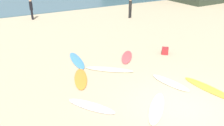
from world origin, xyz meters
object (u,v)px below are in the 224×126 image
Objects in this scene: surfboard_3 at (91,106)px; surfboard_6 at (77,60)px; surfboard_0 at (157,108)px; beachgoer_near at (130,7)px; surfboard_1 at (109,69)px; surfboard_7 at (208,88)px; beachgoer_mid at (31,8)px; surfboard_2 at (170,83)px; surfboard_4 at (127,57)px; beach_cooler at (165,51)px; surfboard_5 at (81,79)px.

surfboard_3 is 0.85× the size of surfboard_6.
beachgoer_near reaches higher than surfboard_0.
surfboard_1 is 4.80m from surfboard_7.
beachgoer_mid reaches higher than beachgoer_near.
surfboard_1 is at bearing 113.67° from surfboard_2.
beachgoer_near is (7.01, 12.66, 0.94)m from surfboard_0.
surfboard_4 is 2.41m from beach_cooler.
beachgoer_mid is at bearing -39.91° from surfboard_0.
surfboard_5 is 0.88× the size of surfboard_6.
surfboard_2 is 1.65m from surfboard_7.
surfboard_2 is 3.86× the size of beach_cooler.
surfboard_5 is 1.23× the size of beachgoer_near.
surfboard_1 is 1.22× the size of surfboard_2.
surfboard_0 is 4.02m from surfboard_5.
beachgoer_mid reaches higher than surfboard_6.
beach_cooler is (2.34, -0.58, 0.13)m from surfboard_4.
surfboard_5 is at bearing 134.55° from surfboard_2.
beachgoer_near is at bearing 70.51° from beach_cooler.
beachgoer_near is at bearing -86.32° from surfboard_4.
surfboard_3 is at bearing -19.90° from surfboard_7.
surfboard_2 is 3.70m from beach_cooler.
surfboard_2 is at bearing 129.30° from surfboard_6.
surfboard_3 is (-2.20, -2.55, -0.00)m from surfboard_1.
beachgoer_mid is (0.62, 12.82, 0.99)m from surfboard_5.
beach_cooler is at bearing 42.49° from surfboard_2.
beach_cooler is (5.03, -1.54, 0.13)m from surfboard_6.
beach_cooler reaches higher than surfboard_3.
surfboard_0 is at bearing 108.47° from surfboard_4.
surfboard_6 is 6.94m from surfboard_7.
surfboard_0 is at bearing 134.88° from surfboard_5.
surfboard_3 is 6.85m from beach_cooler.
surfboard_0 is 1.08× the size of surfboard_2.
beachgoer_near is 8.96m from beach_cooler.
beachgoer_near is (5.32, 7.84, 0.94)m from surfboard_4.
surfboard_7 is (1.12, -1.21, -0.01)m from surfboard_2.
surfboard_2 is 1.18× the size of beachgoer_near.
surfboard_4 is 12.02m from beachgoer_mid.
surfboard_0 is 1.22× the size of beachgoer_mid.
surfboard_0 is 0.88× the size of surfboard_1.
surfboard_2 is (1.82, 1.28, -0.00)m from surfboard_0.
surfboard_0 is at bearing -139.90° from surfboard_1.
surfboard_6 is (-2.70, 0.96, -0.00)m from surfboard_4.
surfboard_1 is at bearing -58.59° from surfboard_7.
surfboard_3 is 15.22m from beachgoer_mid.
surfboard_3 is at bearing 79.87° from surfboard_4.
surfboard_0 reaches higher than surfboard_6.
surfboard_4 is 1.07× the size of beachgoer_mid.
surfboard_1 is 4.71× the size of beach_cooler.
surfboard_1 is 1.68m from surfboard_5.
surfboard_0 is 4.16× the size of beach_cooler.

